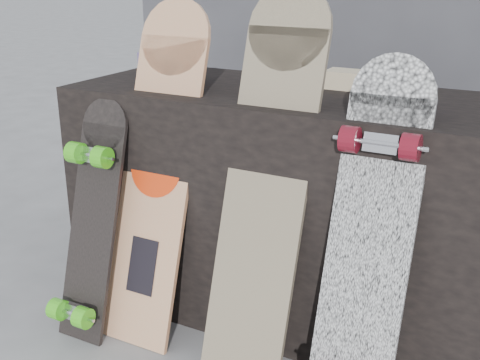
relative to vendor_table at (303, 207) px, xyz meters
The scene contains 8 objects.
vendor_table is the anchor object (origin of this frame).
merch_box_purple 0.70m from the vendor_table, behind, with size 0.18×0.12×0.10m, color #3D3165.
merch_box_small 0.56m from the vendor_table, 16.04° to the right, with size 0.14×0.14×0.12m, color #3D3165.
merch_box_flat 0.47m from the vendor_table, 48.50° to the left, with size 0.22×0.10×0.06m, color #D1B78C.
longboard_geisha 0.52m from the vendor_table, 145.43° to the right, with size 0.26×0.37×1.10m.
longboard_celtic 0.36m from the vendor_table, 89.94° to the right, with size 0.26×0.38×1.15m.
longboard_cascadia 0.51m from the vendor_table, 47.77° to the right, with size 0.23×0.36×0.98m.
skateboard_dark 0.72m from the vendor_table, 143.58° to the right, with size 0.18×0.31×0.79m.
Camera 1 is at (0.71, -1.31, 1.20)m, focal length 45.00 mm.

